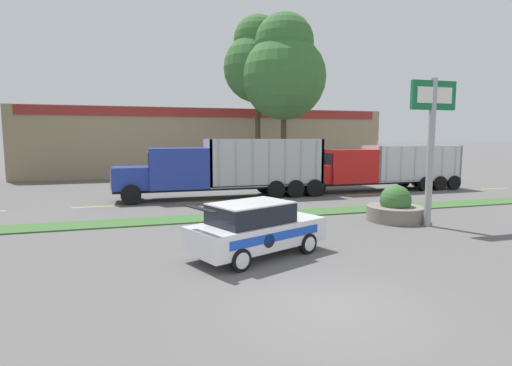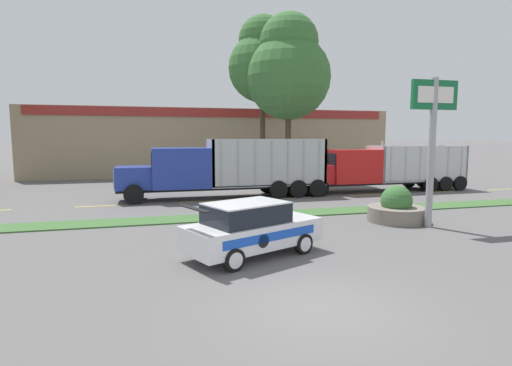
% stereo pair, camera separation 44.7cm
% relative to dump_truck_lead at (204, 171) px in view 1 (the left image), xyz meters
% --- Properties ---
extents(ground_plane, '(600.00, 600.00, 0.00)m').
position_rel_dump_truck_lead_xyz_m(ground_plane, '(0.21, -16.28, -1.65)').
color(ground_plane, '#5B5959').
extents(grass_verge, '(120.00, 1.68, 0.06)m').
position_rel_dump_truck_lead_xyz_m(grass_verge, '(0.21, -6.07, -1.62)').
color(grass_verge, '#3D6633').
rests_on(grass_verge, ground_plane).
extents(centre_line_3, '(2.40, 0.14, 0.01)m').
position_rel_dump_truck_lead_xyz_m(centre_line_3, '(-6.07, -1.23, -1.65)').
color(centre_line_3, yellow).
rests_on(centre_line_3, ground_plane).
extents(centre_line_4, '(2.40, 0.14, 0.01)m').
position_rel_dump_truck_lead_xyz_m(centre_line_4, '(-0.67, -1.23, -1.65)').
color(centre_line_4, yellow).
rests_on(centre_line_4, ground_plane).
extents(centre_line_5, '(2.40, 0.14, 0.01)m').
position_rel_dump_truck_lead_xyz_m(centre_line_5, '(4.73, -1.23, -1.65)').
color(centre_line_5, yellow).
rests_on(centre_line_5, ground_plane).
extents(centre_line_6, '(2.40, 0.14, 0.01)m').
position_rel_dump_truck_lead_xyz_m(centre_line_6, '(10.13, -1.23, -1.65)').
color(centre_line_6, yellow).
rests_on(centre_line_6, ground_plane).
extents(centre_line_7, '(2.40, 0.14, 0.01)m').
position_rel_dump_truck_lead_xyz_m(centre_line_7, '(15.53, -1.23, -1.65)').
color(centre_line_7, yellow).
rests_on(centre_line_7, ground_plane).
extents(centre_line_8, '(2.40, 0.14, 0.01)m').
position_rel_dump_truck_lead_xyz_m(centre_line_8, '(20.93, -1.23, -1.65)').
color(centre_line_8, yellow).
rests_on(centre_line_8, ground_plane).
extents(dump_truck_lead, '(12.63, 2.68, 3.59)m').
position_rel_dump_truck_lead_xyz_m(dump_truck_lead, '(0.00, 0.00, 0.00)').
color(dump_truck_lead, black).
rests_on(dump_truck_lead, ground_plane).
extents(dump_truck_trail, '(12.24, 2.67, 3.46)m').
position_rel_dump_truck_lead_xyz_m(dump_truck_trail, '(11.06, 0.22, -0.14)').
color(dump_truck_trail, black).
rests_on(dump_truck_trail, ground_plane).
extents(rally_car, '(4.74, 3.42, 1.75)m').
position_rel_dump_truck_lead_xyz_m(rally_car, '(-0.32, -12.16, -0.77)').
color(rally_car, white).
rests_on(rally_car, ground_plane).
extents(store_sign_post, '(2.08, 0.28, 6.07)m').
position_rel_dump_truck_lead_xyz_m(store_sign_post, '(7.79, -10.11, 2.48)').
color(store_sign_post, '#9E9EA3').
rests_on(store_sign_post, ground_plane).
extents(stone_planter, '(2.47, 2.47, 1.60)m').
position_rel_dump_truck_lead_xyz_m(stone_planter, '(7.14, -8.82, -1.09)').
color(stone_planter, slate).
rests_on(stone_planter, ground_plane).
extents(store_building_backdrop, '(35.18, 12.10, 6.42)m').
position_rel_dump_truck_lead_xyz_m(store_building_backdrop, '(3.21, 19.42, 1.56)').
color(store_building_backdrop, '#9E896B').
rests_on(store_building_backdrop, ground_plane).
extents(tree_behind_left, '(6.63, 6.63, 13.36)m').
position_rel_dump_truck_lead_xyz_m(tree_behind_left, '(7.46, 6.44, 7.39)').
color(tree_behind_left, '#473828').
rests_on(tree_behind_left, ground_plane).
extents(tree_behind_right, '(5.75, 5.75, 13.78)m').
position_rel_dump_truck_lead_xyz_m(tree_behind_right, '(6.06, 8.97, 8.36)').
color(tree_behind_right, '#473828').
rests_on(tree_behind_right, ground_plane).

